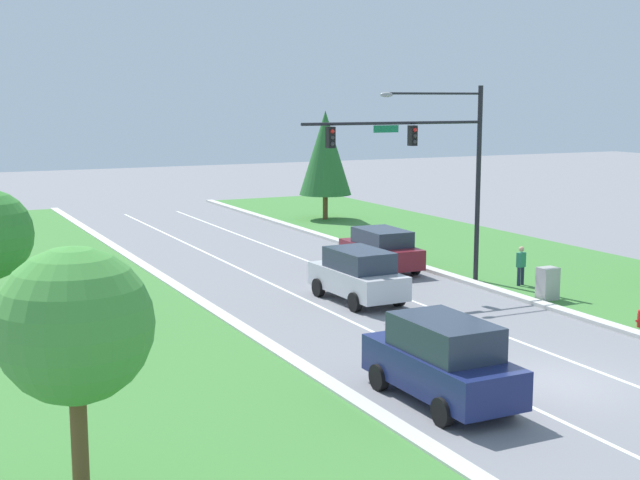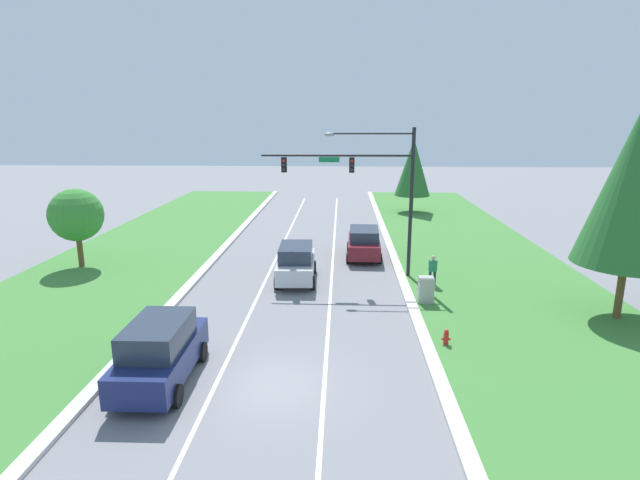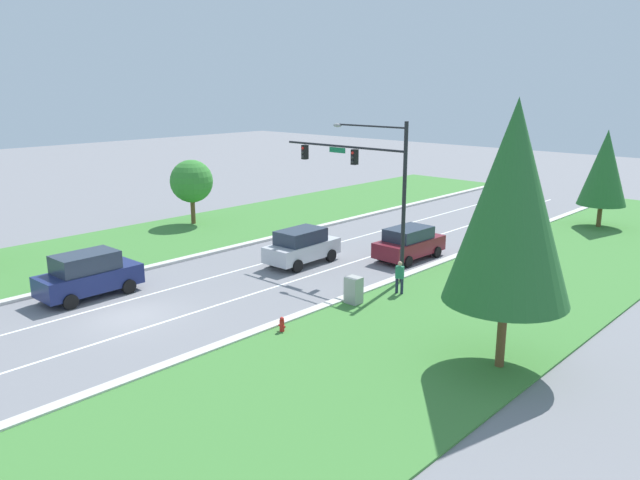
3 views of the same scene
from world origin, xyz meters
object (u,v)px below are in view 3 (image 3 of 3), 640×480
oak_near_left_tree (192,181)px  navy_suv (88,275)px  conifer_near_right_tree (511,203)px  conifer_far_right_tree (605,168)px  burgundy_suv (409,243)px  silver_suv (302,246)px  pedestrian (400,276)px  fire_hydrant (282,325)px  utility_cabinet (354,291)px  traffic_signal_mast (368,173)px

oak_near_left_tree → navy_suv: bearing=-53.8°
conifer_near_right_tree → conifer_far_right_tree: size_ratio=1.38×
oak_near_left_tree → conifer_far_right_tree: conifer_far_right_tree is taller
burgundy_suv → silver_suv: silver_suv is taller
navy_suv → pedestrian: (10.73, 10.28, -0.17)m
silver_suv → conifer_near_right_tree: 16.10m
burgundy_suv → oak_near_left_tree: bearing=-168.4°
burgundy_suv → fire_hydrant: bearing=-76.7°
utility_cabinet → conifer_far_right_tree: (2.55, 24.13, 3.60)m
fire_hydrant → conifer_far_right_tree: size_ratio=0.10×
utility_cabinet → navy_suv: bearing=-142.2°
utility_cabinet → fire_hydrant: utility_cabinet is taller
utility_cabinet → conifer_near_right_tree: size_ratio=0.14×
navy_suv → silver_suv: (3.51, 10.93, -0.07)m
utility_cabinet → conifer_far_right_tree: conifer_far_right_tree is taller
fire_hydrant → pedestrian: bearing=84.3°
burgundy_suv → oak_near_left_tree: (-16.82, -2.98, 2.19)m
pedestrian → fire_hydrant: bearing=67.2°
oak_near_left_tree → conifer_far_right_tree: 29.04m
traffic_signal_mast → conifer_far_right_tree: bearing=75.6°
navy_suv → fire_hydrant: (10.02, 3.13, -0.76)m
oak_near_left_tree → fire_hydrant: bearing=-26.7°
traffic_signal_mast → oak_near_left_tree: 17.02m
utility_cabinet → conifer_near_right_tree: bearing=-10.8°
traffic_signal_mast → conifer_far_right_tree: 20.63m
burgundy_suv → silver_suv: (-3.86, -4.96, 0.07)m
traffic_signal_mast → pedestrian: traffic_signal_mast is taller
burgundy_suv → oak_near_left_tree: 17.22m
conifer_far_right_tree → fire_hydrant: bearing=-95.0°
fire_hydrant → silver_suv: bearing=129.8°
utility_cabinet → silver_suv: bearing=153.8°
traffic_signal_mast → burgundy_suv: (-0.01, 3.96, -4.47)m
silver_suv → utility_cabinet: 7.21m
silver_suv → fire_hydrant: size_ratio=6.63×
silver_suv → fire_hydrant: 10.18m
navy_suv → silver_suv: 11.48m
oak_near_left_tree → conifer_far_right_tree: (21.97, 18.96, 1.11)m
navy_suv → burgundy_suv: navy_suv is taller
silver_suv → conifer_near_right_tree: conifer_near_right_tree is taller
fire_hydrant → traffic_signal_mast: bearing=106.7°
pedestrian → traffic_signal_mast: bearing=-43.3°
utility_cabinet → pedestrian: 2.67m
pedestrian → fire_hydrant: (-0.71, -7.16, -0.59)m
silver_suv → fire_hydrant: silver_suv is taller
oak_near_left_tree → traffic_signal_mast: bearing=-3.3°
utility_cabinet → conifer_far_right_tree: 24.53m
traffic_signal_mast → oak_near_left_tree: (-16.83, 0.99, -2.29)m
silver_suv → utility_cabinet: bearing=-28.0°
traffic_signal_mast → burgundy_suv: traffic_signal_mast is taller
silver_suv → conifer_far_right_tree: (9.01, 20.95, 3.23)m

